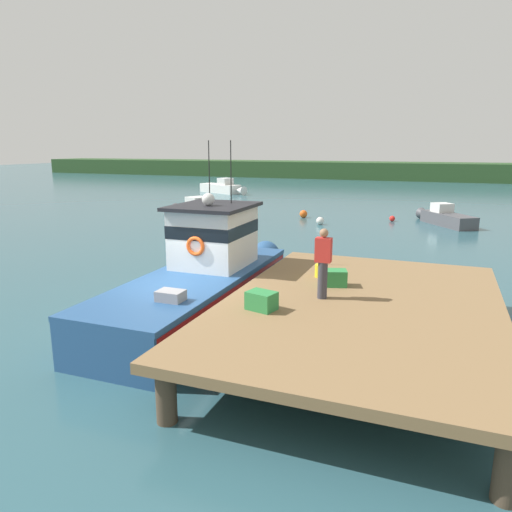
% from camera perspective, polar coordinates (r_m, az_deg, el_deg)
% --- Properties ---
extents(ground_plane, '(200.00, 200.00, 0.00)m').
position_cam_1_polar(ground_plane, '(13.05, -9.31, -8.04)').
color(ground_plane, '#2D5660').
extents(dock, '(6.00, 9.00, 1.20)m').
position_cam_1_polar(dock, '(11.13, 12.43, -6.02)').
color(dock, '#4C3D2D').
rests_on(dock, ground).
extents(main_fishing_boat, '(2.60, 9.81, 4.80)m').
position_cam_1_polar(main_fishing_boat, '(13.67, -6.12, -2.52)').
color(main_fishing_boat, '#285184').
rests_on(main_fishing_boat, ground).
extents(crate_single_far, '(0.69, 0.57, 0.40)m').
position_cam_1_polar(crate_single_far, '(10.31, 0.66, -5.34)').
color(crate_single_far, '#2D8442').
rests_on(crate_single_far, dock).
extents(crate_stack_mid_dock, '(0.70, 0.60, 0.41)m').
position_cam_1_polar(crate_stack_mid_dock, '(12.20, 9.32, -2.58)').
color(crate_stack_mid_dock, '#2D8442').
rests_on(crate_stack_mid_dock, dock).
extents(bait_bucket, '(0.32, 0.32, 0.34)m').
position_cam_1_polar(bait_bucket, '(12.97, 7.72, -1.75)').
color(bait_bucket, yellow).
rests_on(bait_bucket, dock).
extents(deckhand_by_the_boat, '(0.36, 0.22, 1.63)m').
position_cam_1_polar(deckhand_by_the_boat, '(11.00, 7.99, -0.71)').
color(deckhand_by_the_boat, '#383842').
rests_on(deckhand_by_the_boat, dock).
extents(moored_boat_near_channel, '(5.94, 3.60, 1.52)m').
position_cam_1_polar(moored_boat_near_channel, '(49.24, -3.97, 8.10)').
color(moored_boat_near_channel, white).
rests_on(moored_boat_near_channel, ground).
extents(moored_boat_mid_harbor, '(5.72, 3.68, 1.48)m').
position_cam_1_polar(moored_boat_mid_harbor, '(30.83, -6.51, 5.15)').
color(moored_boat_mid_harbor, '#4C4C51').
rests_on(moored_boat_mid_harbor, ground).
extents(moored_boat_far_right, '(3.61, 4.66, 1.26)m').
position_cam_1_polar(moored_boat_far_right, '(31.19, 21.53, 4.29)').
color(moored_boat_far_right, '#4C4C51').
rests_on(moored_boat_far_right, ground).
extents(mooring_buoy_spare_mooring, '(0.36, 0.36, 0.36)m').
position_cam_1_polar(mooring_buoy_spare_mooring, '(31.56, 15.90, 4.31)').
color(mooring_buoy_spare_mooring, red).
rests_on(mooring_buoy_spare_mooring, ground).
extents(mooring_buoy_outer, '(0.51, 0.51, 0.51)m').
position_cam_1_polar(mooring_buoy_outer, '(32.03, 5.67, 5.00)').
color(mooring_buoy_outer, '#EA5B19').
rests_on(mooring_buoy_outer, ground).
extents(mooring_buoy_channel_marker, '(0.46, 0.46, 0.46)m').
position_cam_1_polar(mooring_buoy_channel_marker, '(29.30, 7.64, 4.17)').
color(mooring_buoy_channel_marker, silver).
rests_on(mooring_buoy_channel_marker, ground).
extents(far_shoreline, '(120.00, 8.00, 2.40)m').
position_cam_1_polar(far_shoreline, '(72.79, 16.53, 9.69)').
color(far_shoreline, '#284723').
rests_on(far_shoreline, ground).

